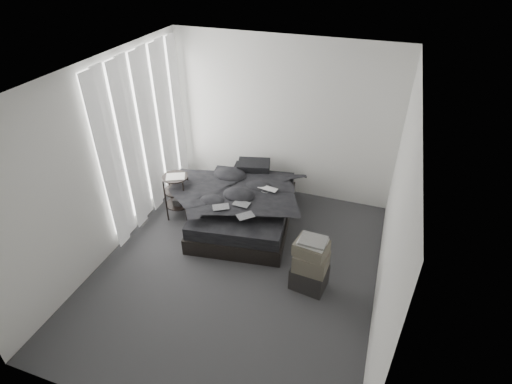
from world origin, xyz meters
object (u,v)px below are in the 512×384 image
(side_stand, at_px, (178,196))
(box_lower, at_px, (309,277))
(laptop, at_px, (267,186))
(bed, at_px, (244,215))

(side_stand, relative_size, box_lower, 1.67)
(laptop, height_order, side_stand, side_stand)
(laptop, xyz_separation_m, side_stand, (-1.36, -0.27, -0.31))
(side_stand, bearing_deg, laptop, 11.18)
(side_stand, height_order, box_lower, side_stand)
(bed, relative_size, side_stand, 2.55)
(bed, relative_size, box_lower, 4.26)
(side_stand, bearing_deg, box_lower, -19.64)
(laptop, distance_m, side_stand, 1.42)
(bed, height_order, box_lower, box_lower)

